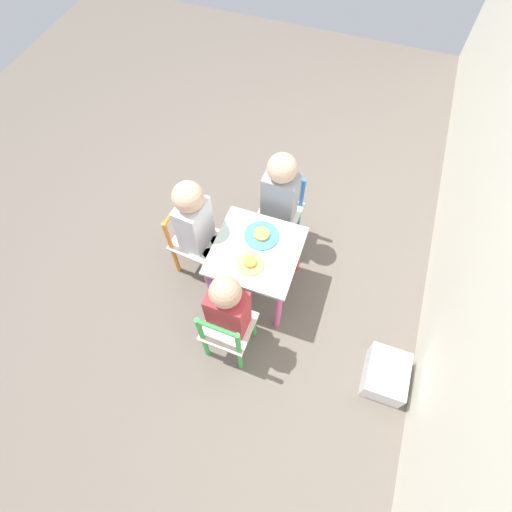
# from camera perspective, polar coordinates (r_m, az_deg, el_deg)

# --- Properties ---
(ground_plane) EXTENTS (6.00, 6.00, 0.00)m
(ground_plane) POSITION_cam_1_polar(r_m,az_deg,el_deg) (2.61, 0.00, -4.34)
(ground_plane) COLOR #6B6056
(kids_table) EXTENTS (0.48, 0.48, 0.46)m
(kids_table) POSITION_cam_1_polar(r_m,az_deg,el_deg) (2.28, 0.00, -0.21)
(kids_table) COLOR silver
(kids_table) RESTS_ON ground_plane
(chair_green) EXTENTS (0.27, 0.27, 0.53)m
(chair_green) POSITION_cam_1_polar(r_m,az_deg,el_deg) (2.22, -4.15, -10.70)
(chair_green) COLOR silver
(chair_green) RESTS_ON ground_plane
(chair_blue) EXTENTS (0.27, 0.27, 0.53)m
(chair_blue) POSITION_cam_1_polar(r_m,az_deg,el_deg) (2.60, 3.52, 6.27)
(chair_blue) COLOR silver
(chair_blue) RESTS_ON ground_plane
(chair_orange) EXTENTS (0.28, 0.28, 0.53)m
(chair_orange) POSITION_cam_1_polar(r_m,az_deg,el_deg) (2.50, -9.04, 2.17)
(chair_orange) COLOR silver
(chair_orange) RESTS_ON ground_plane
(child_right) EXTENTS (0.22, 0.20, 0.76)m
(child_right) POSITION_cam_1_polar(r_m,az_deg,el_deg) (2.06, -3.79, -7.44)
(child_right) COLOR #7A6B5B
(child_right) RESTS_ON ground_plane
(child_left) EXTENTS (0.22, 0.21, 0.80)m
(child_left) POSITION_cam_1_polar(r_m,az_deg,el_deg) (2.39, 3.32, 8.41)
(child_left) COLOR #38383D
(child_left) RESTS_ON ground_plane
(child_front) EXTENTS (0.21, 0.23, 0.80)m
(child_front) POSITION_cam_1_polar(r_m,az_deg,el_deg) (2.30, -8.52, 4.65)
(child_front) COLOR #4C608E
(child_front) RESTS_ON ground_plane
(plate_right) EXTENTS (0.15, 0.15, 0.03)m
(plate_right) POSITION_cam_1_polar(r_m,az_deg,el_deg) (2.16, -0.85, -1.04)
(plate_right) COLOR #EADB66
(plate_right) RESTS_ON kids_table
(plate_left) EXTENTS (0.20, 0.20, 0.03)m
(plate_left) POSITION_cam_1_polar(r_m,az_deg,el_deg) (2.25, 0.81, 2.99)
(plate_left) COLOR #4C9EE0
(plate_left) RESTS_ON kids_table
(storage_bin) EXTENTS (0.28, 0.22, 0.16)m
(storage_bin) POSITION_cam_1_polar(r_m,az_deg,el_deg) (2.44, 18.01, -15.82)
(storage_bin) COLOR silver
(storage_bin) RESTS_ON ground_plane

